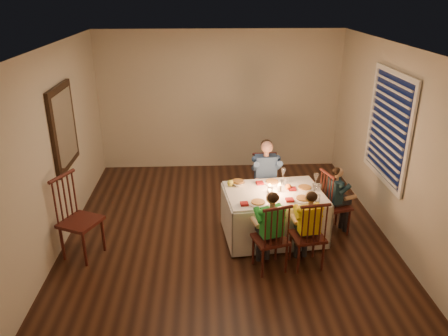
{
  "coord_description": "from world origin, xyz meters",
  "views": [
    {
      "loc": [
        -0.29,
        -5.5,
        3.27
      ],
      "look_at": [
        -0.03,
        0.15,
        0.92
      ],
      "focal_mm": 35.0,
      "sensor_mm": 36.0,
      "label": 1
    }
  ],
  "objects_px": {
    "chair_extra": "(85,255)",
    "child_teal": "(332,231)",
    "serving_bowl": "(238,183)",
    "chair_adult": "(264,213)",
    "chair_near_left": "(269,268)",
    "chair_near_right": "(305,265)",
    "chair_end": "(332,231)",
    "child_yellow": "(305,265)",
    "adult": "(264,213)",
    "dining_table": "(274,205)",
    "child_green": "(269,268)"
  },
  "relations": [
    {
      "from": "chair_extra",
      "to": "adult",
      "type": "relative_size",
      "value": 0.94
    },
    {
      "from": "child_green",
      "to": "dining_table",
      "type": "bearing_deg",
      "value": -117.66
    },
    {
      "from": "chair_extra",
      "to": "child_teal",
      "type": "bearing_deg",
      "value": -57.38
    },
    {
      "from": "chair_near_right",
      "to": "child_green",
      "type": "bearing_deg",
      "value": -2.82
    },
    {
      "from": "adult",
      "to": "child_yellow",
      "type": "xyz_separation_m",
      "value": [
        0.34,
        -1.41,
        0.0
      ]
    },
    {
      "from": "child_teal",
      "to": "chair_end",
      "type": "bearing_deg",
      "value": 164.31
    },
    {
      "from": "child_green",
      "to": "child_yellow",
      "type": "relative_size",
      "value": 1.02
    },
    {
      "from": "chair_end",
      "to": "child_yellow",
      "type": "relative_size",
      "value": 0.91
    },
    {
      "from": "child_green",
      "to": "serving_bowl",
      "type": "distance_m",
      "value": 1.28
    },
    {
      "from": "chair_near_left",
      "to": "chair_end",
      "type": "relative_size",
      "value": 1.0
    },
    {
      "from": "adult",
      "to": "chair_near_left",
      "type": "bearing_deg",
      "value": -98.35
    },
    {
      "from": "chair_extra",
      "to": "serving_bowl",
      "type": "distance_m",
      "value": 2.27
    },
    {
      "from": "chair_near_right",
      "to": "chair_extra",
      "type": "relative_size",
      "value": 0.84
    },
    {
      "from": "serving_bowl",
      "to": "chair_near_left",
      "type": "bearing_deg",
      "value": -72.3
    },
    {
      "from": "chair_adult",
      "to": "chair_end",
      "type": "xyz_separation_m",
      "value": [
        0.91,
        -0.6,
        0.0
      ]
    },
    {
      "from": "chair_near_right",
      "to": "adult",
      "type": "height_order",
      "value": "adult"
    },
    {
      "from": "chair_near_left",
      "to": "child_yellow",
      "type": "relative_size",
      "value": 0.91
    },
    {
      "from": "dining_table",
      "to": "chair_near_right",
      "type": "xyz_separation_m",
      "value": [
        0.32,
        -0.71,
        -0.49
      ]
    },
    {
      "from": "chair_end",
      "to": "child_green",
      "type": "xyz_separation_m",
      "value": [
        -1.04,
        -0.85,
        0.0
      ]
    },
    {
      "from": "dining_table",
      "to": "child_green",
      "type": "distance_m",
      "value": 0.92
    },
    {
      "from": "adult",
      "to": "child_yellow",
      "type": "distance_m",
      "value": 1.45
    },
    {
      "from": "child_green",
      "to": "chair_near_right",
      "type": "bearing_deg",
      "value": 169.69
    },
    {
      "from": "chair_extra",
      "to": "child_teal",
      "type": "relative_size",
      "value": 1.12
    },
    {
      "from": "chair_near_left",
      "to": "chair_near_right",
      "type": "relative_size",
      "value": 1.0
    },
    {
      "from": "chair_near_left",
      "to": "chair_near_right",
      "type": "distance_m",
      "value": 0.47
    },
    {
      "from": "chair_near_left",
      "to": "chair_extra",
      "type": "distance_m",
      "value": 2.42
    },
    {
      "from": "dining_table",
      "to": "adult",
      "type": "relative_size",
      "value": 1.2
    },
    {
      "from": "chair_end",
      "to": "child_yellow",
      "type": "distance_m",
      "value": 0.99
    },
    {
      "from": "child_green",
      "to": "child_yellow",
      "type": "xyz_separation_m",
      "value": [
        0.47,
        0.05,
        0.0
      ]
    },
    {
      "from": "child_green",
      "to": "child_teal",
      "type": "relative_size",
      "value": 1.07
    },
    {
      "from": "dining_table",
      "to": "adult",
      "type": "bearing_deg",
      "value": 85.52
    },
    {
      "from": "dining_table",
      "to": "adult",
      "type": "xyz_separation_m",
      "value": [
        -0.02,
        0.7,
        -0.49
      ]
    },
    {
      "from": "chair_extra",
      "to": "chair_near_right",
      "type": "bearing_deg",
      "value": -71.91
    },
    {
      "from": "serving_bowl",
      "to": "chair_adult",
      "type": "bearing_deg",
      "value": 44.37
    },
    {
      "from": "chair_end",
      "to": "dining_table",
      "type": "bearing_deg",
      "value": 80.3
    },
    {
      "from": "dining_table",
      "to": "serving_bowl",
      "type": "xyz_separation_m",
      "value": [
        -0.48,
        0.25,
        0.22
      ]
    },
    {
      "from": "adult",
      "to": "child_teal",
      "type": "distance_m",
      "value": 1.09
    },
    {
      "from": "chair_end",
      "to": "child_yellow",
      "type": "bearing_deg",
      "value": 128.74
    },
    {
      "from": "chair_adult",
      "to": "chair_extra",
      "type": "xyz_separation_m",
      "value": [
        -2.52,
        -1.05,
        0.0
      ]
    },
    {
      "from": "chair_near_left",
      "to": "chair_near_right",
      "type": "xyz_separation_m",
      "value": [
        0.47,
        0.05,
        0.0
      ]
    },
    {
      "from": "dining_table",
      "to": "adult",
      "type": "height_order",
      "value": "dining_table"
    },
    {
      "from": "chair_adult",
      "to": "chair_end",
      "type": "relative_size",
      "value": 1.0
    },
    {
      "from": "child_yellow",
      "to": "dining_table",
      "type": "bearing_deg",
      "value": -74.61
    },
    {
      "from": "chair_end",
      "to": "chair_extra",
      "type": "relative_size",
      "value": 0.84
    },
    {
      "from": "chair_extra",
      "to": "chair_end",
      "type": "bearing_deg",
      "value": -57.38
    },
    {
      "from": "child_green",
      "to": "chair_extra",
      "type": "bearing_deg",
      "value": -25.71
    },
    {
      "from": "chair_end",
      "to": "child_green",
      "type": "bearing_deg",
      "value": 113.45
    },
    {
      "from": "serving_bowl",
      "to": "child_teal",
      "type": "bearing_deg",
      "value": -6.53
    },
    {
      "from": "chair_adult",
      "to": "chair_end",
      "type": "bearing_deg",
      "value": -36.57
    },
    {
      "from": "chair_near_left",
      "to": "adult",
      "type": "bearing_deg",
      "value": -111.39
    }
  ]
}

